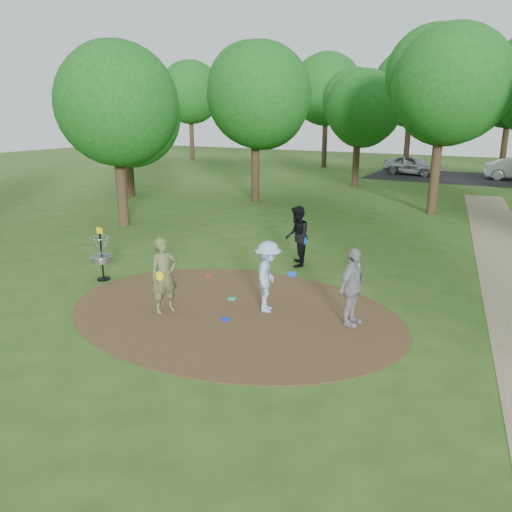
% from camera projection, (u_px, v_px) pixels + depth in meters
% --- Properties ---
extents(ground, '(100.00, 100.00, 0.00)m').
position_uv_depth(ground, '(232.00, 312.00, 12.02)').
color(ground, '#2D5119').
rests_on(ground, ground).
extents(dirt_clearing, '(8.40, 8.40, 0.02)m').
position_uv_depth(dirt_clearing, '(232.00, 312.00, 12.01)').
color(dirt_clearing, '#47301C').
rests_on(dirt_clearing, ground).
extents(parking_lot, '(14.00, 8.00, 0.01)m').
position_uv_depth(parking_lot, '(468.00, 178.00, 36.42)').
color(parking_lot, black).
rests_on(parking_lot, ground).
extents(player_observer_with_disc, '(0.69, 0.79, 1.83)m').
position_uv_depth(player_observer_with_disc, '(164.00, 276.00, 11.78)').
color(player_observer_with_disc, '#5F653A').
rests_on(player_observer_with_disc, ground).
extents(player_throwing_with_disc, '(1.25, 1.27, 1.73)m').
position_uv_depth(player_throwing_with_disc, '(268.00, 277.00, 11.85)').
color(player_throwing_with_disc, '#99C0E5').
rests_on(player_throwing_with_disc, ground).
extents(player_walking_with_disc, '(1.00, 1.12, 1.89)m').
position_uv_depth(player_walking_with_disc, '(297.00, 236.00, 15.40)').
color(player_walking_with_disc, black).
rests_on(player_walking_with_disc, ground).
extents(player_waiting_with_disc, '(0.60, 1.10, 1.78)m').
position_uv_depth(player_waiting_with_disc, '(352.00, 287.00, 11.05)').
color(player_waiting_with_disc, '#9A9A9D').
rests_on(player_waiting_with_disc, ground).
extents(disc_ground_cyan, '(0.22, 0.22, 0.02)m').
position_uv_depth(disc_ground_cyan, '(232.00, 299.00, 12.78)').
color(disc_ground_cyan, '#17B8B0').
rests_on(disc_ground_cyan, dirt_clearing).
extents(disc_ground_blue, '(0.22, 0.22, 0.02)m').
position_uv_depth(disc_ground_blue, '(226.00, 319.00, 11.51)').
color(disc_ground_blue, '#0C2ADC').
rests_on(disc_ground_blue, dirt_clearing).
extents(disc_ground_red, '(0.22, 0.22, 0.02)m').
position_uv_depth(disc_ground_red, '(208.00, 275.00, 14.64)').
color(disc_ground_red, '#B63312').
rests_on(disc_ground_red, dirt_clearing).
extents(car_left, '(4.65, 2.83, 1.48)m').
position_uv_depth(car_left, '(413.00, 165.00, 38.14)').
color(car_left, '#999BA0').
rests_on(car_left, ground).
extents(disc_golf_basket, '(0.63, 0.63, 1.54)m').
position_uv_depth(disc_golf_basket, '(101.00, 250.00, 14.09)').
color(disc_golf_basket, black).
rests_on(disc_golf_basket, ground).
extents(tree_ring, '(36.81, 45.72, 8.92)m').
position_uv_depth(tree_ring, '(405.00, 96.00, 16.46)').
color(tree_ring, '#332316').
rests_on(tree_ring, ground).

